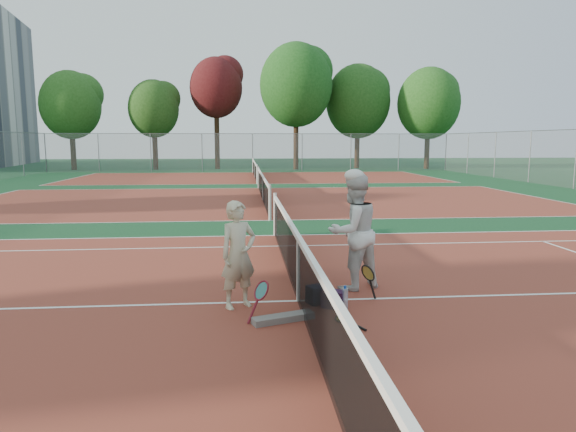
% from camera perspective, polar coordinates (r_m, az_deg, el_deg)
% --- Properties ---
extents(ground, '(130.00, 130.00, 0.00)m').
position_cam_1_polar(ground, '(7.88, 1.14, -9.43)').
color(ground, '#103A1E').
rests_on(ground, ground).
extents(court_main, '(23.77, 10.97, 0.01)m').
position_cam_1_polar(court_main, '(7.88, 1.14, -9.41)').
color(court_main, maroon).
rests_on(court_main, ground).
extents(court_far_a, '(23.77, 10.97, 0.01)m').
position_cam_1_polar(court_far_a, '(21.11, -2.82, 1.78)').
color(court_far_a, maroon).
rests_on(court_far_a, ground).
extents(court_far_b, '(23.77, 10.97, 0.01)m').
position_cam_1_polar(court_far_b, '(34.55, -3.71, 4.31)').
color(court_far_b, maroon).
rests_on(court_far_b, ground).
extents(net_main, '(0.10, 10.98, 1.02)m').
position_cam_1_polar(net_main, '(7.74, 1.15, -5.84)').
color(net_main, black).
rests_on(net_main, ground).
extents(net_far_a, '(0.10, 10.98, 1.02)m').
position_cam_1_polar(net_far_a, '(21.06, -2.83, 3.15)').
color(net_far_a, black).
rests_on(net_far_a, ground).
extents(net_far_b, '(0.10, 10.98, 1.02)m').
position_cam_1_polar(net_far_b, '(34.52, -3.72, 5.15)').
color(net_far_b, black).
rests_on(net_far_b, ground).
extents(fence_back, '(32.00, 0.06, 3.00)m').
position_cam_1_polar(fence_back, '(41.48, -3.97, 7.05)').
color(fence_back, slate).
rests_on(fence_back, ground).
extents(player_a, '(0.68, 0.61, 1.56)m').
position_cam_1_polar(player_a, '(7.44, -5.54, -4.31)').
color(player_a, beige).
rests_on(player_a, ground).
extents(player_b, '(1.14, 1.04, 1.90)m').
position_cam_1_polar(player_b, '(8.40, 7.27, -1.72)').
color(player_b, silver).
rests_on(player_b, ground).
extents(racket_red, '(0.43, 0.42, 0.53)m').
position_cam_1_polar(racket_red, '(7.01, -2.97, -9.42)').
color(racket_red, maroon).
rests_on(racket_red, ground).
extents(racket_black_held, '(0.37, 0.37, 0.56)m').
position_cam_1_polar(racket_black_held, '(7.88, 8.84, -7.39)').
color(racket_black_held, black).
rests_on(racket_black_held, ground).
extents(racket_spare, '(0.50, 0.66, 0.03)m').
position_cam_1_polar(racket_spare, '(7.11, 6.22, -11.36)').
color(racket_spare, black).
rests_on(racket_spare, ground).
extents(sports_bag_navy, '(0.40, 0.34, 0.27)m').
position_cam_1_polar(sports_bag_navy, '(7.77, 3.46, -8.67)').
color(sports_bag_navy, black).
rests_on(sports_bag_navy, ground).
extents(sports_bag_purple, '(0.37, 0.31, 0.25)m').
position_cam_1_polar(sports_bag_purple, '(7.59, 4.97, -9.18)').
color(sports_bag_purple, black).
rests_on(sports_bag_purple, ground).
extents(net_cover_canvas, '(0.88, 0.47, 0.09)m').
position_cam_1_polar(net_cover_canvas, '(7.03, -0.53, -11.28)').
color(net_cover_canvas, '#66605C').
rests_on(net_cover_canvas, ground).
extents(water_bottle, '(0.09, 0.09, 0.30)m').
position_cam_1_polar(water_bottle, '(7.54, 6.34, -9.11)').
color(water_bottle, '#C9E7FF').
rests_on(water_bottle, ground).
extents(tree_back_0, '(4.93, 4.93, 8.23)m').
position_cam_1_polar(tree_back_0, '(47.28, -23.02, 11.27)').
color(tree_back_0, '#382314').
rests_on(tree_back_0, ground).
extents(tree_back_1, '(4.21, 4.21, 7.54)m').
position_cam_1_polar(tree_back_1, '(45.53, -14.70, 11.42)').
color(tree_back_1, '#382314').
rests_on(tree_back_1, ground).
extents(tree_back_maroon, '(4.48, 4.48, 9.51)m').
position_cam_1_polar(tree_back_maroon, '(45.55, -8.00, 13.89)').
color(tree_back_maroon, '#382314').
rests_on(tree_back_maroon, ground).
extents(tree_back_3, '(6.10, 6.10, 10.59)m').
position_cam_1_polar(tree_back_3, '(44.39, 0.91, 14.34)').
color(tree_back_3, '#382314').
rests_on(tree_back_3, ground).
extents(tree_back_4, '(5.69, 5.69, 9.17)m').
position_cam_1_polar(tree_back_4, '(47.00, 7.77, 12.49)').
color(tree_back_4, '#382314').
rests_on(tree_back_4, ground).
extents(tree_back_5, '(5.40, 5.40, 8.76)m').
position_cam_1_polar(tree_back_5, '(47.19, 15.37, 11.96)').
color(tree_back_5, '#382314').
rests_on(tree_back_5, ground).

